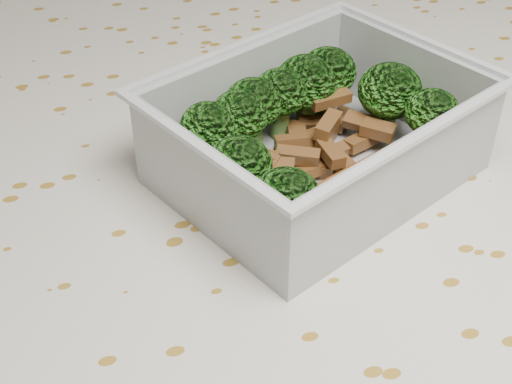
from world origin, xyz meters
name	(u,v)px	position (x,y,z in m)	size (l,w,h in m)	color
dining_table	(264,319)	(0.00, 0.00, 0.67)	(1.40, 0.90, 0.75)	brown
tablecloth	(264,265)	(0.00, 0.00, 0.72)	(1.46, 0.96, 0.19)	silver
lunch_container	(318,145)	(0.05, 0.03, 0.78)	(0.23, 0.21, 0.07)	silver
broccoli_florets	(302,113)	(0.04, 0.05, 0.79)	(0.17, 0.16, 0.05)	#608C3F
meat_pile	(315,145)	(0.05, 0.04, 0.77)	(0.11, 0.07, 0.03)	brown
sausage	(372,177)	(0.07, -0.01, 0.78)	(0.16, 0.08, 0.02)	#B15F2A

